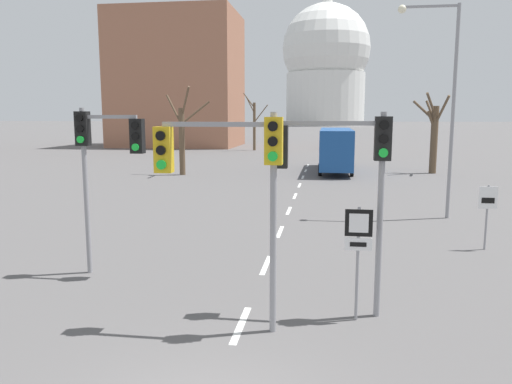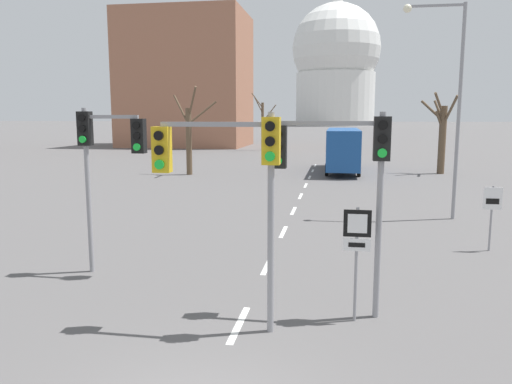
{
  "view_description": "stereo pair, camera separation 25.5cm",
  "coord_description": "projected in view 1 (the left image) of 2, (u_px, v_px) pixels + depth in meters",
  "views": [
    {
      "loc": [
        1.82,
        -6.46,
        4.56
      ],
      "look_at": [
        0.01,
        6.05,
        2.62
      ],
      "focal_mm": 35.0,
      "sensor_mm": 36.0,
      "label": 1
    },
    {
      "loc": [
        2.07,
        -6.43,
        4.56
      ],
      "look_at": [
        0.01,
        6.05,
        2.62
      ],
      "focal_mm": 35.0,
      "sensor_mm": 36.0,
      "label": 2
    }
  ],
  "objects": [
    {
      "name": "lane_stripe_0",
      "position": [
        241.0,
        325.0,
        10.98
      ],
      "size": [
        0.16,
        2.0,
        0.01
      ],
      "primitive_type": "cube",
      "color": "silver",
      "rests_on": "ground_plane"
    },
    {
      "name": "lane_stripe_2",
      "position": [
        280.0,
        232.0,
        19.79
      ],
      "size": [
        0.16,
        2.0,
        0.01
      ],
      "primitive_type": "cube",
      "color": "silver",
      "rests_on": "ground_plane"
    },
    {
      "name": "lane_stripe_1",
      "position": [
        266.0,
        265.0,
        15.38
      ],
      "size": [
        0.16,
        2.0,
        0.01
      ],
      "primitive_type": "cube",
      "color": "silver",
      "rests_on": "ground_plane"
    },
    {
      "name": "traffic_signal_near_left",
      "position": [
        103.0,
        150.0,
        14.03
      ],
      "size": [
        1.96,
        0.34,
        4.78
      ],
      "color": "gray",
      "rests_on": "ground_plane"
    },
    {
      "name": "sedan_mid_centre",
      "position": [
        332.0,
        143.0,
        69.7
      ],
      "size": [
        1.72,
        4.59,
        1.55
      ],
      "color": "maroon",
      "rests_on": "ground_plane"
    },
    {
      "name": "bare_tree_left_far",
      "position": [
        182.0,
        136.0,
        38.48
      ],
      "size": [
        3.55,
        2.24,
        6.75
      ],
      "color": "brown",
      "rests_on": "ground_plane"
    },
    {
      "name": "traffic_signal_centre_tall",
      "position": [
        233.0,
        167.0,
        10.25
      ],
      "size": [
        2.68,
        0.34,
        4.64
      ],
      "color": "gray",
      "rests_on": "ground_plane"
    },
    {
      "name": "capitol_dome",
      "position": [
        326.0,
        65.0,
        228.81
      ],
      "size": [
        39.99,
        39.99,
        56.49
      ],
      "color": "silver",
      "rests_on": "ground_plane"
    },
    {
      "name": "sedan_near_left",
      "position": [
        340.0,
        151.0,
        53.29
      ],
      "size": [
        1.71,
        4.1,
        1.75
      ],
      "color": "silver",
      "rests_on": "ground_plane"
    },
    {
      "name": "traffic_signal_near_right",
      "position": [
        345.0,
        163.0,
        11.06
      ],
      "size": [
        2.62,
        0.34,
        4.65
      ],
      "color": "gray",
      "rests_on": "ground_plane"
    },
    {
      "name": "lane_stripe_8",
      "position": [
        308.0,
        165.0,
        46.2
      ],
      "size": [
        0.16,
        2.0,
        0.01
      ],
      "primitive_type": "cube",
      "color": "silver",
      "rests_on": "ground_plane"
    },
    {
      "name": "lane_stripe_6",
      "position": [
        303.0,
        177.0,
        37.4
      ],
      "size": [
        0.16,
        2.0,
        0.01
      ],
      "primitive_type": "cube",
      "color": "silver",
      "rests_on": "ground_plane"
    },
    {
      "name": "bare_tree_left_near",
      "position": [
        254.0,
        124.0,
        66.0
      ],
      "size": [
        3.36,
        2.89,
        7.54
      ],
      "color": "brown",
      "rests_on": "ground_plane"
    },
    {
      "name": "sedan_near_right",
      "position": [
        340.0,
        140.0,
        78.1
      ],
      "size": [
        1.72,
        4.42,
        1.49
      ],
      "color": "slate",
      "rests_on": "ground_plane"
    },
    {
      "name": "lane_stripe_4",
      "position": [
        295.0,
        196.0,
        28.59
      ],
      "size": [
        0.16,
        2.0,
        0.01
      ],
      "primitive_type": "cube",
      "color": "silver",
      "rests_on": "ground_plane"
    },
    {
      "name": "lane_stripe_7",
      "position": [
        306.0,
        171.0,
        41.8
      ],
      "size": [
        0.16,
        2.0,
        0.01
      ],
      "primitive_type": "cube",
      "color": "silver",
      "rests_on": "ground_plane"
    },
    {
      "name": "bare_tree_right_near",
      "position": [
        434.0,
        134.0,
        39.46
      ],
      "size": [
        2.47,
        2.51,
        6.38
      ],
      "color": "brown",
      "rests_on": "ground_plane"
    },
    {
      "name": "city_bus",
      "position": [
        336.0,
        147.0,
        40.93
      ],
      "size": [
        2.66,
        10.8,
        3.48
      ],
      "color": "#19478C",
      "rests_on": "ground_plane"
    },
    {
      "name": "speed_limit_sign",
      "position": [
        487.0,
        206.0,
        16.93
      ],
      "size": [
        0.6,
        0.08,
        2.24
      ],
      "color": "gray",
      "rests_on": "ground_plane"
    },
    {
      "name": "apartment_block_left",
      "position": [
        178.0,
        80.0,
        74.83
      ],
      "size": [
        18.0,
        14.0,
        19.61
      ],
      "primitive_type": "cube",
      "color": "#9E664C",
      "rests_on": "ground_plane"
    },
    {
      "name": "route_sign_post",
      "position": [
        358.0,
        244.0,
        10.98
      ],
      "size": [
        0.6,
        0.08,
        2.59
      ],
      "color": "gray",
      "rests_on": "ground_plane"
    },
    {
      "name": "lane_stripe_5",
      "position": [
        299.0,
        185.0,
        32.99
      ],
      "size": [
        0.16,
        2.0,
        0.01
      ],
      "primitive_type": "cube",
      "color": "silver",
      "rests_on": "ground_plane"
    },
    {
      "name": "lane_stripe_3",
      "position": [
        289.0,
        211.0,
        24.19
      ],
      "size": [
        0.16,
        2.0,
        0.01
      ],
      "primitive_type": "cube",
      "color": "silver",
      "rests_on": "ground_plane"
    },
    {
      "name": "street_lamp_right",
      "position": [
        444.0,
        90.0,
        21.67
      ],
      "size": [
        2.61,
        0.36,
        9.27
      ],
      "color": "gray",
      "rests_on": "ground_plane"
    }
  ]
}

